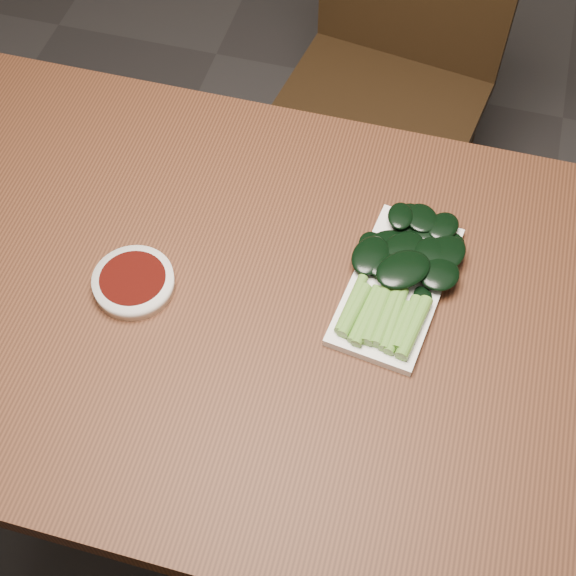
{
  "coord_description": "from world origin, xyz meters",
  "views": [
    {
      "loc": [
        0.21,
        -0.61,
        1.75
      ],
      "look_at": [
        0.04,
        0.03,
        0.76
      ],
      "focal_mm": 50.0,
      "sensor_mm": 36.0,
      "label": 1
    }
  ],
  "objects_px": {
    "chair_far": "(389,75)",
    "sauce_bowl": "(134,282)",
    "table": "(259,325)",
    "serving_plate": "(396,285)",
    "gai_lan": "(402,271)"
  },
  "relations": [
    {
      "from": "chair_far",
      "to": "sauce_bowl",
      "type": "xyz_separation_m",
      "value": [
        -0.25,
        -0.85,
        0.28
      ]
    },
    {
      "from": "serving_plate",
      "to": "gai_lan",
      "type": "bearing_deg",
      "value": 76.11
    },
    {
      "from": "table",
      "to": "sauce_bowl",
      "type": "distance_m",
      "value": 0.2
    },
    {
      "from": "sauce_bowl",
      "to": "chair_far",
      "type": "bearing_deg",
      "value": 73.8
    },
    {
      "from": "chair_far",
      "to": "gai_lan",
      "type": "distance_m",
      "value": 0.8
    },
    {
      "from": "table",
      "to": "serving_plate",
      "type": "height_order",
      "value": "serving_plate"
    },
    {
      "from": "table",
      "to": "chair_far",
      "type": "relative_size",
      "value": 1.57
    },
    {
      "from": "table",
      "to": "chair_far",
      "type": "bearing_deg",
      "value": 85.6
    },
    {
      "from": "sauce_bowl",
      "to": "gai_lan",
      "type": "relative_size",
      "value": 0.42
    },
    {
      "from": "table",
      "to": "sauce_bowl",
      "type": "bearing_deg",
      "value": -172.03
    },
    {
      "from": "table",
      "to": "chair_far",
      "type": "xyz_separation_m",
      "value": [
        0.06,
        0.83,
        -0.19
      ]
    },
    {
      "from": "table",
      "to": "serving_plate",
      "type": "bearing_deg",
      "value": 21.29
    },
    {
      "from": "serving_plate",
      "to": "chair_far",
      "type": "bearing_deg",
      "value": 99.86
    },
    {
      "from": "chair_far",
      "to": "serving_plate",
      "type": "bearing_deg",
      "value": -71.34
    },
    {
      "from": "table",
      "to": "gai_lan",
      "type": "distance_m",
      "value": 0.24
    }
  ]
}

